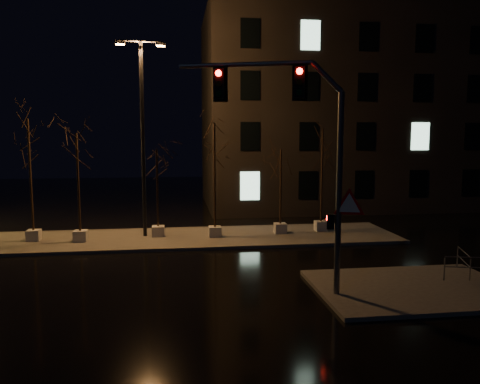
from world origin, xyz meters
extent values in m
plane|color=black|center=(0.00, 0.00, 0.00)|extent=(90.00, 90.00, 0.00)
cube|color=#4C4A44|center=(0.00, 6.00, 0.07)|extent=(22.00, 5.00, 0.15)
cube|color=#4C4A44|center=(7.50, -3.50, 0.07)|extent=(7.00, 5.00, 0.15)
cube|color=black|center=(14.00, 18.00, 7.50)|extent=(25.00, 12.00, 15.00)
cube|color=#BBB8AE|center=(-8.24, 6.16, 0.43)|extent=(0.65, 0.65, 0.55)
cylinder|color=black|center=(-8.24, 6.16, 3.55)|extent=(0.11, 0.11, 5.70)
cube|color=#BBB8AE|center=(-5.82, 5.68, 0.43)|extent=(0.65, 0.65, 0.55)
cylinder|color=black|center=(-5.82, 5.68, 3.18)|extent=(0.11, 0.11, 4.97)
cube|color=#BBB8AE|center=(-1.90, 6.34, 0.43)|extent=(0.65, 0.65, 0.55)
cylinder|color=black|center=(-1.90, 6.34, 2.75)|extent=(0.11, 0.11, 4.11)
cube|color=#BBB8AE|center=(1.12, 5.79, 0.43)|extent=(0.65, 0.65, 0.55)
cylinder|color=black|center=(1.12, 5.79, 3.45)|extent=(0.11, 0.11, 5.50)
cube|color=#BBB8AE|center=(4.80, 6.25, 0.43)|extent=(0.65, 0.65, 0.55)
cylinder|color=black|center=(4.80, 6.25, 2.75)|extent=(0.11, 0.11, 4.10)
cube|color=#BBB8AE|center=(7.24, 6.60, 0.43)|extent=(0.65, 0.65, 0.55)
cylinder|color=black|center=(7.24, 6.60, 3.32)|extent=(0.11, 0.11, 5.24)
cylinder|color=#53565A|center=(4.50, -3.85, 3.55)|extent=(0.20, 0.20, 6.80)
cylinder|color=#53565A|center=(1.44, -2.84, 7.91)|extent=(4.36, 1.57, 0.16)
cube|color=black|center=(3.21, -3.42, 7.28)|extent=(0.40, 0.34, 1.02)
cube|color=black|center=(0.62, -2.57, 7.28)|extent=(0.40, 0.34, 1.02)
cube|color=black|center=(4.26, -3.77, 2.64)|extent=(0.30, 0.27, 0.51)
cone|color=red|center=(4.81, -4.01, 3.21)|extent=(1.13, 0.40, 1.18)
sphere|color=#FF0C07|center=(4.50, -3.85, 7.62)|extent=(0.20, 0.20, 0.20)
cylinder|color=black|center=(-2.61, 6.53, 5.26)|extent=(0.20, 0.20, 10.22)
cylinder|color=black|center=(-2.61, 6.53, 10.37)|extent=(2.25, 0.28, 0.10)
cube|color=orange|center=(-3.63, 6.45, 10.22)|extent=(0.53, 0.33, 0.20)
cube|color=orange|center=(-1.59, 6.61, 10.22)|extent=(0.53, 0.33, 0.20)
cylinder|color=#53565A|center=(8.97, -3.00, 0.58)|extent=(0.05, 0.05, 0.87)
cylinder|color=#53565A|center=(10.00, -3.25, 1.06)|extent=(2.06, 0.54, 0.04)
cylinder|color=#53565A|center=(10.00, -3.25, 0.68)|extent=(2.06, 0.54, 0.04)
cylinder|color=#53565A|center=(9.93, -3.13, 0.56)|extent=(0.05, 0.05, 0.82)
cylinder|color=#53565A|center=(10.52, -1.41, 0.56)|extent=(0.05, 0.05, 0.82)
cylinder|color=#53565A|center=(10.23, -2.27, 1.01)|extent=(0.62, 1.73, 0.04)
cylinder|color=#53565A|center=(10.23, -2.27, 0.65)|extent=(0.62, 1.73, 0.04)
camera|label=1|loc=(-0.89, -18.77, 5.51)|focal=35.00mm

